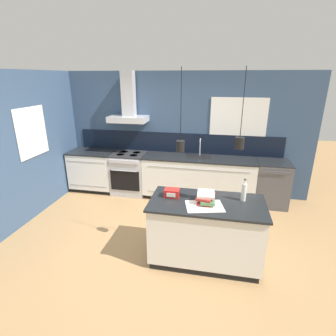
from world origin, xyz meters
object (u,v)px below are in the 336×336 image
object	(u,v)px
bottle_on_island	(244,192)
dishwasher	(271,183)
oven_range	(130,173)
book_stack	(206,197)
red_supply_box	(172,193)

from	to	relation	value
bottle_on_island	dishwasher	bearing A→B (deg)	68.91
oven_range	dishwasher	xyz separation A→B (m)	(2.99, 0.00, -0.00)
oven_range	book_stack	distance (m)	2.73
book_stack	red_supply_box	size ratio (longest dim) A/B	1.71
book_stack	red_supply_box	bearing A→B (deg)	170.84
red_supply_box	dishwasher	bearing A→B (deg)	48.90
dishwasher	book_stack	xyz separation A→B (m)	(-1.20, -2.00, 0.52)
bottle_on_island	book_stack	bearing A→B (deg)	-163.66
red_supply_box	oven_range	bearing A→B (deg)	124.29
dishwasher	bottle_on_island	size ratio (longest dim) A/B	2.94
oven_range	red_supply_box	size ratio (longest dim) A/B	4.41
oven_range	bottle_on_island	world-z (taller)	bottle_on_island
bottle_on_island	red_supply_box	world-z (taller)	bottle_on_island
dishwasher	book_stack	size ratio (longest dim) A/B	2.58
book_stack	dishwasher	bearing A→B (deg)	59.00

